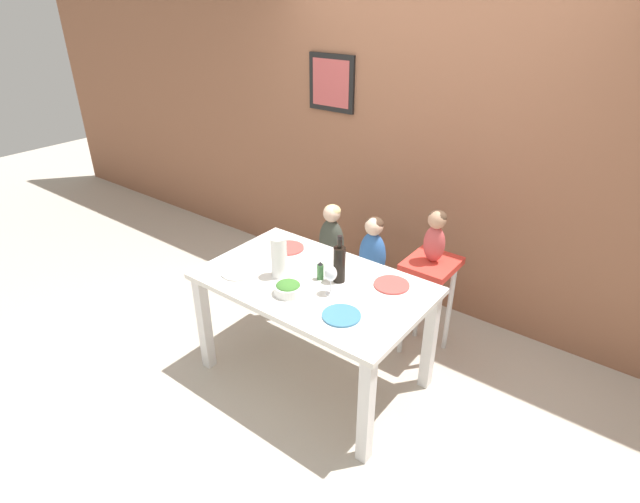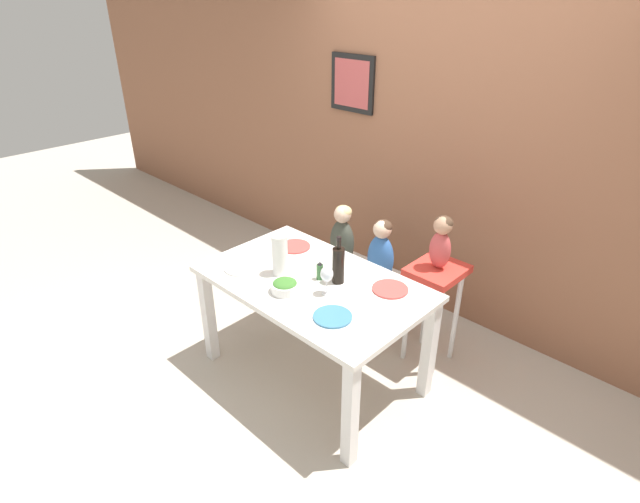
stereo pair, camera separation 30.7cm
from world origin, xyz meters
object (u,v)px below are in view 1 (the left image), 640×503
at_px(dinner_plate_front_left, 238,272).
at_px(salad_bowl_large, 288,288).
at_px(dinner_plate_back_right, 392,285).
at_px(person_child_center, 373,248).
at_px(person_child_left, 332,234).
at_px(chair_far_left, 331,270).
at_px(paper_towel_roll, 279,257).
at_px(dinner_plate_front_right, 341,315).
at_px(chair_right_highchair, 430,282).
at_px(person_baby_right, 435,233).
at_px(wine_bottle, 339,263).
at_px(wine_glass_near, 331,274).
at_px(chair_far_center, 371,285).
at_px(dinner_plate_back_left, 288,248).

bearing_deg(dinner_plate_front_left, salad_bowl_large, 1.74).
bearing_deg(dinner_plate_back_right, salad_bowl_large, -134.53).
height_order(person_child_center, dinner_plate_front_left, person_child_center).
bearing_deg(salad_bowl_large, person_child_center, 87.75).
height_order(person_child_left, person_child_center, same).
distance_m(salad_bowl_large, dinner_plate_back_right, 0.64).
relative_size(chair_far_left, paper_towel_roll, 1.69).
xyz_separation_m(dinner_plate_back_right, dinner_plate_front_right, (-0.06, -0.45, 0.00)).
distance_m(person_child_center, paper_towel_roll, 0.83).
bearing_deg(dinner_plate_back_right, paper_towel_roll, -152.44).
xyz_separation_m(person_child_left, dinner_plate_front_right, (0.73, -0.90, 0.07)).
bearing_deg(person_child_center, chair_right_highchair, -0.10).
bearing_deg(dinner_plate_back_right, person_child_left, 150.24).
height_order(person_baby_right, dinner_plate_back_right, person_baby_right).
relative_size(person_child_center, dinner_plate_front_right, 2.22).
height_order(wine_bottle, paper_towel_roll, wine_bottle).
xyz_separation_m(chair_right_highchair, wine_glass_near, (-0.30, -0.75, 0.31)).
xyz_separation_m(chair_far_left, dinner_plate_back_right, (0.79, -0.45, 0.38)).
distance_m(chair_far_center, wine_glass_near, 0.92).
height_order(chair_right_highchair, dinner_plate_back_left, dinner_plate_back_left).
height_order(chair_far_left, paper_towel_roll, paper_towel_roll).
height_order(person_child_center, dinner_plate_back_left, person_child_center).
distance_m(chair_right_highchair, dinner_plate_front_right, 0.93).
distance_m(chair_far_center, dinner_plate_back_left, 0.73).
height_order(salad_bowl_large, dinner_plate_front_right, salad_bowl_large).
bearing_deg(chair_far_left, chair_far_center, 0.00).
xyz_separation_m(chair_far_center, dinner_plate_front_left, (-0.45, -0.92, 0.38)).
distance_m(chair_right_highchair, wine_glass_near, 0.86).
distance_m(dinner_plate_front_left, dinner_plate_back_left, 0.45).
distance_m(person_child_center, wine_glass_near, 0.79).
height_order(dinner_plate_back_right, dinner_plate_front_right, same).
relative_size(chair_far_left, chair_right_highchair, 0.60).
bearing_deg(chair_far_left, wine_glass_near, -54.12).
height_order(chair_far_left, wine_bottle, wine_bottle).
bearing_deg(paper_towel_roll, dinner_plate_back_right, 27.56).
xyz_separation_m(chair_far_left, wine_bottle, (0.50, -0.60, 0.50)).
distance_m(person_child_left, dinner_plate_front_right, 1.17).
height_order(paper_towel_roll, dinner_plate_front_right, paper_towel_roll).
xyz_separation_m(salad_bowl_large, dinner_plate_front_right, (0.39, 0.00, -0.03)).
bearing_deg(dinner_plate_back_right, person_child_center, 132.27).
height_order(chair_far_center, person_child_left, person_child_left).
xyz_separation_m(wine_bottle, dinner_plate_front_right, (0.23, -0.30, -0.12)).
relative_size(chair_right_highchair, salad_bowl_large, 4.39).
bearing_deg(dinner_plate_front_right, wine_glass_near, 141.00).
bearing_deg(paper_towel_roll, dinner_plate_front_right, -12.35).
height_order(chair_far_center, dinner_plate_back_left, dinner_plate_back_left).
xyz_separation_m(chair_right_highchair, person_child_center, (-0.46, 0.00, 0.12)).
height_order(wine_glass_near, dinner_plate_back_right, wine_glass_near).
bearing_deg(wine_bottle, dinner_plate_front_left, -150.88).
bearing_deg(chair_far_left, dinner_plate_front_right, -50.95).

